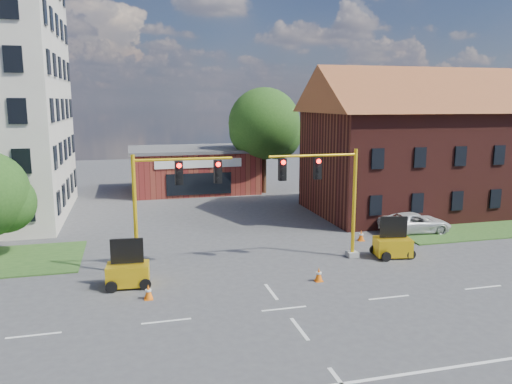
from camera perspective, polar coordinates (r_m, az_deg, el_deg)
ground at (r=22.05m, az=3.22°, el=-13.17°), size 120.00×120.00×0.00m
grass_verge_ne at (r=38.21m, az=25.49°, el=-3.94°), size 14.00×4.00×0.08m
lane_markings at (r=19.48m, az=6.00°, el=-16.51°), size 60.00×36.00×0.01m
brick_shop at (r=50.07m, az=-7.18°, el=2.62°), size 12.40×8.40×4.30m
townhouse_row at (r=42.86m, az=20.12°, el=5.86°), size 21.00×11.00×11.50m
tree_large at (r=48.19m, az=1.33°, el=7.49°), size 7.19×6.85×10.13m
signal_mast_west at (r=25.78m, az=-10.06°, el=-0.72°), size 5.30×0.60×6.20m
signal_mast_east at (r=27.80m, az=8.14°, el=0.13°), size 5.30×0.60×6.20m
trailer_west at (r=25.02m, az=-14.42°, el=-8.85°), size 2.08×1.47×2.26m
trailer_east at (r=29.70m, az=15.35°, el=-5.85°), size 2.19×1.67×2.26m
cone_a at (r=23.37m, az=-12.20°, el=-11.11°), size 0.40×0.40×0.70m
cone_b at (r=26.68m, az=-12.73°, el=-8.40°), size 0.40×0.40×0.70m
cone_c at (r=25.20m, az=7.19°, el=-9.35°), size 0.40×0.40×0.70m
cone_d at (r=32.69m, az=11.92°, el=-4.89°), size 0.40×0.40×0.70m
pickup_white at (r=35.59m, az=17.71°, el=-3.36°), size 4.98×2.53×1.35m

